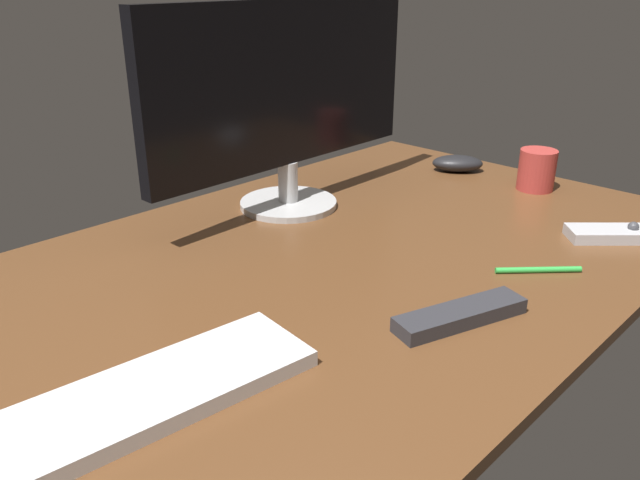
% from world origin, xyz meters
% --- Properties ---
extents(desk, '(1.40, 0.84, 0.02)m').
position_xyz_m(desk, '(0.00, 0.00, 0.01)').
color(desk, brown).
rests_on(desk, ground).
extents(monitor, '(0.64, 0.19, 0.39)m').
position_xyz_m(monitor, '(0.13, 0.24, 0.24)').
color(monitor, '#BBBBBB').
rests_on(monitor, desk).
extents(keyboard, '(0.38, 0.16, 0.02)m').
position_xyz_m(keyboard, '(-0.40, -0.11, 0.03)').
color(keyboard, silver).
rests_on(keyboard, desk).
extents(computer_mouse, '(0.13, 0.13, 0.04)m').
position_xyz_m(computer_mouse, '(0.58, 0.13, 0.04)').
color(computer_mouse, black).
rests_on(computer_mouse, desk).
extents(media_remote, '(0.15, 0.15, 0.03)m').
position_xyz_m(media_remote, '(0.42, -0.30, 0.03)').
color(media_remote, '#B7B7BC').
rests_on(media_remote, desk).
extents(tv_remote, '(0.20, 0.11, 0.02)m').
position_xyz_m(tv_remote, '(-0.02, -0.26, 0.03)').
color(tv_remote, '#2D2D33').
rests_on(tv_remote, desk).
extents(coffee_mug, '(0.08, 0.08, 0.09)m').
position_xyz_m(coffee_mug, '(0.58, -0.07, 0.06)').
color(coffee_mug, '#B23833').
rests_on(coffee_mug, desk).
extents(pen, '(0.10, 0.10, 0.01)m').
position_xyz_m(pen, '(0.20, -0.26, 0.02)').
color(pen, green).
rests_on(pen, desk).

